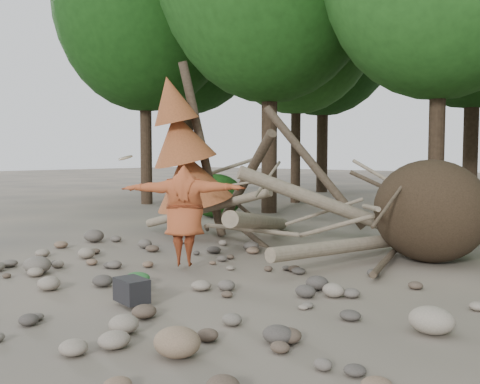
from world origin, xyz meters
The scene contains 13 objects.
ground centered at (0.00, 0.00, 0.00)m, with size 120.00×120.00×0.00m, color #514C44.
deadfall_pile centered at (2.02, 4.24, 0.95)m, with size 8.55×5.24×3.30m.
dead_conifer centered at (-3.12, 3.37, 2.11)m, with size 2.06×2.16×4.35m.
bush_left centered at (-5.50, 7.20, 0.72)m, with size 1.80×1.80×1.44m, color #174512.
bush_mid centered at (0.80, 7.80, 0.56)m, with size 1.40×1.40×1.12m, color #205819.
frisbee_thrower centered at (-0.58, 0.82, 0.98)m, with size 3.50×1.83×2.00m.
backpack centered at (0.51, -1.28, 0.16)m, with size 0.49×0.33×0.33m, color black.
cloth_green centered at (-0.33, -0.46, 0.08)m, with size 0.42×0.35×0.16m, color #265F2A.
cloth_orange centered at (0.23, -0.94, 0.06)m, with size 0.35×0.29×0.13m, color #B16E1E.
boulder_front_left centered at (-2.35, -1.01, 0.15)m, with size 0.50×0.45×0.30m, color #686057.
boulder_front_right centered at (2.32, -2.18, 0.15)m, with size 0.51×0.46×0.31m, color #856B53.
boulder_mid_right centered at (4.09, 0.17, 0.16)m, with size 0.53×0.47×0.32m, color gray.
boulder_mid_left centered at (-4.41, 1.63, 0.15)m, with size 0.50×0.45×0.30m, color #58514A.
Camera 1 is at (6.19, -5.92, 2.07)m, focal length 40.00 mm.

